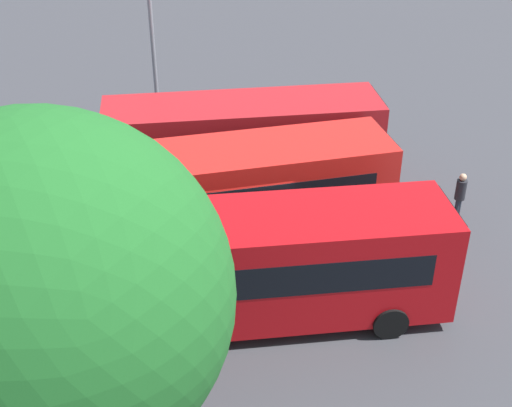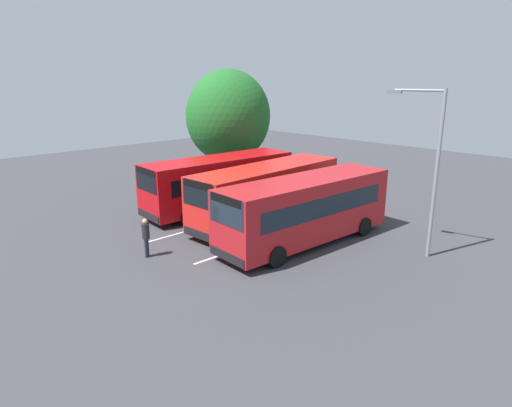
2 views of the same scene
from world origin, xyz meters
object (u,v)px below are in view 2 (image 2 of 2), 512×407
(bus_center_left, at_px, (266,193))
(depot_tree, at_px, (229,117))
(bus_far_left, at_px, (219,182))
(street_lamp, at_px, (432,162))
(bus_center_right, at_px, (305,208))
(pedestrian, at_px, (146,234))

(bus_center_left, relative_size, depot_tree, 1.15)
(bus_far_left, relative_size, street_lamp, 1.32)
(bus_center_left, height_order, bus_center_right, same)
(bus_far_left, xyz_separation_m, depot_tree, (-4.57, -4.44, 3.12))
(depot_tree, bearing_deg, bus_far_left, 44.15)
(pedestrian, bearing_deg, bus_center_left, 47.26)
(street_lamp, bearing_deg, bus_center_right, 15.77)
(bus_center_left, relative_size, bus_center_right, 1.00)
(bus_center_right, relative_size, pedestrian, 5.40)
(street_lamp, bearing_deg, pedestrian, 33.46)
(bus_center_left, bearing_deg, bus_far_left, -89.99)
(bus_center_left, distance_m, bus_center_right, 3.33)
(street_lamp, xyz_separation_m, depot_tree, (-2.66, -15.81, 0.73))
(bus_far_left, bearing_deg, depot_tree, -132.08)
(bus_center_left, xyz_separation_m, depot_tree, (-4.41, -8.08, 3.12))
(bus_center_right, distance_m, pedestrian, 7.14)
(bus_center_left, relative_size, street_lamp, 1.31)
(bus_center_left, height_order, street_lamp, street_lamp)
(depot_tree, bearing_deg, bus_center_right, 65.46)
(bus_center_left, relative_size, pedestrian, 5.39)
(bus_far_left, bearing_deg, pedestrian, 29.83)
(pedestrian, height_order, street_lamp, street_lamp)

